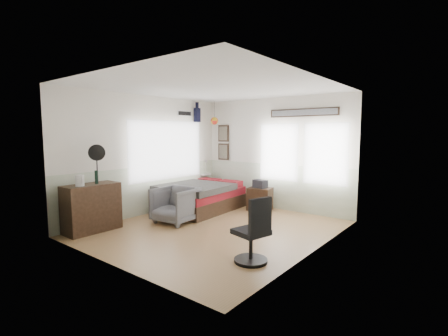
# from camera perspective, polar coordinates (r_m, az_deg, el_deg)

# --- Properties ---
(ground_plane) EXTENTS (4.00, 4.50, 0.01)m
(ground_plane) POSITION_cam_1_polar(r_m,az_deg,el_deg) (6.43, -1.54, -10.66)
(ground_plane) COLOR #A27A49
(room_shell) EXTENTS (4.02, 4.52, 2.71)m
(room_shell) POSITION_cam_1_polar(r_m,az_deg,el_deg) (6.35, -1.03, 3.97)
(room_shell) COLOR silver
(room_shell) RESTS_ON ground_plane
(wall_decor) EXTENTS (3.55, 1.32, 1.44)m
(wall_decor) POSITION_cam_1_polar(r_m,az_deg,el_deg) (8.38, 1.22, 7.82)
(wall_decor) COLOR black
(wall_decor) RESTS_ON room_shell
(bed) EXTENTS (1.56, 2.10, 0.64)m
(bed) POSITION_cam_1_polar(r_m,az_deg,el_deg) (7.91, -4.19, -5.10)
(bed) COLOR black
(bed) RESTS_ON ground_plane
(dresser) EXTENTS (0.48, 1.00, 0.90)m
(dresser) POSITION_cam_1_polar(r_m,az_deg,el_deg) (6.65, -22.24, -6.49)
(dresser) COLOR black
(dresser) RESTS_ON ground_plane
(armchair) EXTENTS (0.85, 0.87, 0.74)m
(armchair) POSITION_cam_1_polar(r_m,az_deg,el_deg) (6.85, -8.50, -6.43)
(armchair) COLOR #575662
(armchair) RESTS_ON ground_plane
(nightstand) EXTENTS (0.62, 0.53, 0.54)m
(nightstand) POSITION_cam_1_polar(r_m,az_deg,el_deg) (7.92, 6.33, -5.41)
(nightstand) COLOR black
(nightstand) RESTS_ON ground_plane
(task_chair) EXTENTS (0.52, 0.52, 0.97)m
(task_chair) POSITION_cam_1_polar(r_m,az_deg,el_deg) (4.71, 5.21, -11.88)
(task_chair) COLOR black
(task_chair) RESTS_ON ground_plane
(kettle) EXTENTS (0.18, 0.15, 0.20)m
(kettle) POSITION_cam_1_polar(r_m,az_deg,el_deg) (6.40, -24.03, -2.03)
(kettle) COLOR silver
(kettle) RESTS_ON dresser
(bottle) EXTENTS (0.06, 0.06, 0.25)m
(bottle) POSITION_cam_1_polar(r_m,az_deg,el_deg) (6.57, -21.51, -1.50)
(bottle) COLOR black
(bottle) RESTS_ON dresser
(stand_fan) EXTENTS (0.19, 0.29, 0.74)m
(stand_fan) POSITION_cam_1_polar(r_m,az_deg,el_deg) (6.51, -21.46, 2.43)
(stand_fan) COLOR black
(stand_fan) RESTS_ON dresser
(black_bag) EXTENTS (0.36, 0.27, 0.19)m
(black_bag) POSITION_cam_1_polar(r_m,az_deg,el_deg) (7.86, 6.36, -2.79)
(black_bag) COLOR black
(black_bag) RESTS_ON nightstand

